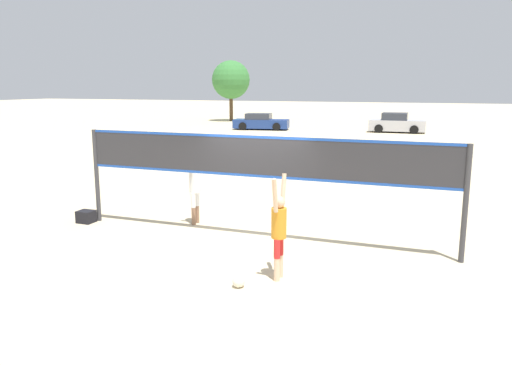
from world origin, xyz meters
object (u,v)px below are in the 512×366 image
Objects in this scene: volleyball at (239,281)px; parked_car_far at (261,122)px; player_blocker at (195,183)px; parked_car_mid at (397,124)px; gear_bag at (86,217)px; player_spiker at (279,226)px; tree_left_cluster at (231,80)px; volleyball_net at (256,164)px.

parked_car_far reaches higher than volleyball.
player_blocker reaches higher than parked_car_mid.
player_spiker is at bearing -17.64° from gear_bag.
tree_left_cluster is (-17.33, 39.17, 4.00)m from volleyball.
tree_left_cluster is at bearing 156.27° from parked_car_mid.
gear_bag is 0.10× the size of parked_car_mid.
volleyball_net is 40.98× the size of volleyball.
tree_left_cluster is at bearing 24.87° from player_spiker.
player_blocker reaches higher than parked_car_far.
volleyball_net reaches higher than gear_bag.
parked_car_mid is 0.70× the size of tree_left_cluster.
player_spiker is 1.23m from volleyball.
gear_bag reaches higher than volleyball.
volleyball is at bearing -80.84° from parked_car_far.
player_spiker is at bearing -59.57° from volleyball_net.
parked_car_mid is 18.72m from tree_left_cluster.
player_spiker reaches higher than parked_car_mid.
volleyball_net is 29.76m from parked_car_far.
parked_car_mid is at bearing 80.24° from gear_bag.
tree_left_cluster is at bearing 108.00° from gear_bag.
volleyball_net reaches higher than parked_car_far.
player_spiker is 4.27m from player_blocker.
parked_car_mid is (-0.86, 31.50, -0.35)m from player_spiker.
parked_car_mid is at bearing -3.01° from parked_car_far.
player_blocker is (-3.21, 2.81, 0.06)m from player_spiker.
volleyball_net is at bearing 30.43° from player_spiker.
volleyball is 5.98m from gear_bag.
parked_car_mid is 10.75m from parked_car_far.
player_blocker is at bearing -95.90° from parked_car_mid.
player_blocker is 28.78m from parked_car_mid.
volleyball is at bearing -66.14° from tree_left_cluster.
gear_bag is 0.07× the size of tree_left_cluster.
volleyball_net is at bearing 3.46° from gear_bag.
volleyball_net is 4.96m from gear_bag.
tree_left_cluster reaches higher than parked_car_far.
parked_car_far is at bearing 101.17° from gear_bag.
player_blocker is 0.49× the size of parked_car_mid.
volleyball is 0.05× the size of parked_car_far.
volleyball is 0.04× the size of tree_left_cluster.
volleyball is at bearing 37.77° from player_blocker.
player_spiker reaches higher than gear_bag.
volleyball is at bearing 139.67° from player_spiker.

